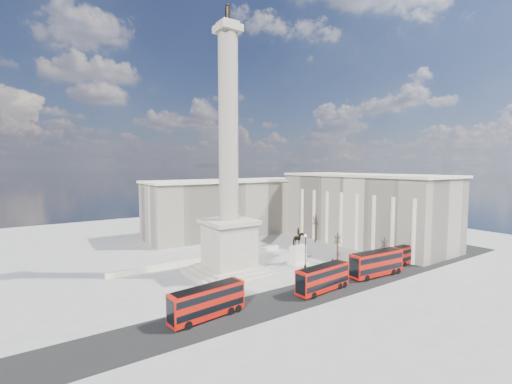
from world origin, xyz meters
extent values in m
plane|color=#9F9D97|center=(0.00, 0.00, 0.00)|extent=(180.00, 180.00, 0.00)
cube|color=black|center=(5.00, -10.00, 0.00)|extent=(120.00, 9.00, 0.01)
cube|color=#BDB29D|center=(0.00, 5.00, 0.50)|extent=(14.00, 14.00, 1.00)
cube|color=#BDB29D|center=(0.00, 5.00, 1.25)|extent=(12.00, 12.00, 0.50)
cube|color=#BDB29D|center=(0.00, 5.00, 1.75)|extent=(10.00, 10.00, 0.50)
cube|color=#BDB29D|center=(0.00, 5.00, 6.00)|extent=(8.00, 8.00, 8.00)
cube|color=#BDB29D|center=(0.00, 5.00, 10.40)|extent=(9.00, 9.00, 0.80)
cylinder|color=#A09684|center=(0.00, 5.00, 27.80)|extent=(3.60, 3.60, 34.00)
cube|color=#BDB29D|center=(0.00, 5.00, 45.40)|extent=(4.20, 4.20, 1.20)
cube|color=#BDB29D|center=(0.00, 5.00, 46.30)|extent=(3.20, 3.20, 0.60)
cylinder|color=black|center=(0.00, 5.00, 47.90)|extent=(0.90, 0.90, 2.60)
sphere|color=black|center=(0.00, 5.00, 49.50)|extent=(0.70, 0.70, 0.70)
cube|color=beige|center=(0.00, 16.00, 0.55)|extent=(40.00, 0.60, 1.10)
cube|color=#BBB09A|center=(45.00, 10.00, 9.00)|extent=(18.00, 45.00, 18.00)
cube|color=beige|center=(45.00, 10.00, 18.30)|extent=(19.00, 46.00, 0.60)
cube|color=#BBB09A|center=(20.00, 40.00, 8.00)|extent=(50.00, 16.00, 16.00)
cube|color=beige|center=(20.00, 40.00, 16.30)|extent=(51.00, 17.00, 0.60)
cube|color=#B11209|center=(-11.40, -9.16, 2.37)|extent=(11.19, 3.72, 4.04)
cube|color=black|center=(-11.40, -9.16, 1.65)|extent=(10.76, 3.73, 0.90)
cube|color=black|center=(-11.40, -9.16, 3.44)|extent=(10.76, 3.73, 0.90)
cube|color=black|center=(-11.40, -9.16, 4.42)|extent=(10.07, 3.35, 0.06)
cylinder|color=black|center=(-15.00, -9.57, 0.55)|extent=(1.39, 2.72, 1.10)
cylinder|color=black|center=(-8.34, -8.81, 0.55)|extent=(1.39, 2.72, 1.10)
cylinder|color=black|center=(-7.03, -8.66, 0.55)|extent=(1.39, 2.72, 1.10)
cube|color=#B11209|center=(8.95, -10.76, 2.33)|extent=(10.95, 3.37, 3.97)
cube|color=black|center=(8.95, -10.76, 1.62)|extent=(10.53, 3.39, 0.88)
cube|color=black|center=(8.95, -10.76, 3.38)|extent=(10.53, 3.39, 0.88)
cube|color=black|center=(8.95, -10.76, 4.34)|extent=(9.86, 3.03, 0.06)
cylinder|color=black|center=(5.41, -11.06, 0.54)|extent=(1.30, 2.65, 1.08)
cylinder|color=black|center=(11.96, -10.50, 0.54)|extent=(1.30, 2.65, 1.08)
cylinder|color=black|center=(13.25, -10.39, 0.54)|extent=(1.30, 2.65, 1.08)
cube|color=#B11209|center=(23.07, -10.64, 2.54)|extent=(11.89, 3.45, 4.32)
cube|color=black|center=(23.07, -10.64, 1.76)|extent=(11.43, 3.47, 0.96)
cube|color=black|center=(23.07, -10.64, 3.68)|extent=(11.43, 3.47, 0.96)
cube|color=black|center=(23.07, -10.64, 4.73)|extent=(10.70, 3.10, 0.06)
cylinder|color=black|center=(19.20, -10.38, 0.59)|extent=(1.36, 2.86, 1.17)
cylinder|color=black|center=(26.35, -10.86, 0.59)|extent=(1.36, 2.86, 1.17)
cylinder|color=black|center=(27.75, -10.95, 0.59)|extent=(1.36, 2.86, 1.17)
cube|color=#B11209|center=(36.43, -8.86, 2.08)|extent=(9.70, 2.40, 3.55)
cube|color=black|center=(36.43, -8.86, 1.45)|extent=(9.31, 2.45, 0.79)
cube|color=black|center=(36.43, -8.86, 3.03)|extent=(9.31, 2.45, 0.79)
cube|color=black|center=(36.43, -8.86, 3.89)|extent=(8.73, 2.16, 0.05)
cylinder|color=black|center=(33.24, -8.93, 0.48)|extent=(1.01, 2.33, 0.97)
cylinder|color=black|center=(39.13, -8.80, 0.48)|extent=(1.01, 2.33, 0.97)
cylinder|color=black|center=(40.29, -8.78, 0.48)|extent=(1.01, 2.33, 0.97)
cylinder|color=black|center=(15.41, 0.76, 0.27)|extent=(0.47, 0.47, 0.53)
cylinder|color=black|center=(15.41, 0.76, 3.20)|extent=(0.17, 0.17, 6.40)
cylinder|color=black|center=(15.41, 0.76, 6.30)|extent=(0.32, 0.32, 0.32)
sphere|color=silver|center=(15.41, 0.76, 6.67)|extent=(0.60, 0.60, 0.60)
cube|color=beige|center=(15.90, 3.58, 0.23)|extent=(3.76, 2.82, 0.47)
cube|color=beige|center=(15.90, 3.58, 2.07)|extent=(3.01, 2.07, 4.14)
imported|color=black|center=(15.90, 3.58, 5.40)|extent=(3.28, 2.21, 2.54)
cylinder|color=black|center=(15.90, 3.58, 6.97)|extent=(0.47, 0.47, 1.13)
sphere|color=black|center=(15.90, 3.58, 7.72)|extent=(0.34, 0.34, 0.34)
cylinder|color=#332319|center=(27.44, -9.15, 3.35)|extent=(0.27, 0.27, 6.70)
cylinder|color=#332319|center=(23.47, -0.52, 3.30)|extent=(0.30, 0.30, 6.59)
cylinder|color=#332319|center=(33.47, 16.73, 3.86)|extent=(0.33, 0.33, 7.72)
imported|color=black|center=(28.50, -6.50, 0.83)|extent=(0.68, 0.53, 1.66)
imported|color=black|center=(31.55, -6.29, 0.78)|extent=(0.87, 0.74, 1.55)
imported|color=black|center=(20.92, -1.65, 0.87)|extent=(1.07, 0.95, 1.74)
camera|label=1|loc=(-31.17, -50.57, 20.91)|focal=24.00mm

